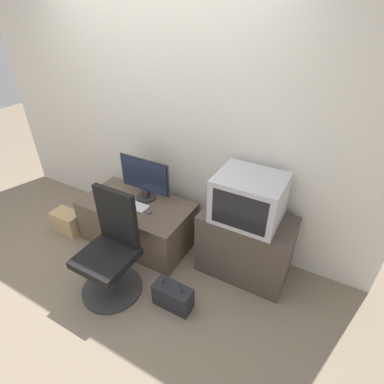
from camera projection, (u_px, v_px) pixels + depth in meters
The scene contains 11 objects.
ground_plane at pixel (87, 299), 2.67m from camera, with size 12.00×12.00×0.00m, color #7F705B.
wall_back at pixel (162, 115), 2.94m from camera, with size 4.40×0.05×2.60m.
desk at pixel (138, 221), 3.22m from camera, with size 1.16×0.63×0.48m.
side_stand at pixel (245, 245), 2.80m from camera, with size 0.83×0.46×0.65m.
main_monitor at pixel (145, 179), 3.05m from camera, with size 0.58×0.21×0.46m.
keyboard at pixel (133, 205), 3.05m from camera, with size 0.32×0.13×0.01m.
mouse at pixel (149, 212), 2.95m from camera, with size 0.06×0.04×0.03m.
crt_tv at pixel (249, 198), 2.51m from camera, with size 0.56×0.47×0.41m.
office_chair at pixel (111, 254), 2.60m from camera, with size 0.54×0.54×0.98m.
cardboard_box_lower at pixel (68, 222), 3.39m from camera, with size 0.34×0.20×0.26m.
handbag at pixel (173, 296), 2.56m from camera, with size 0.34×0.16×0.33m.
Camera 1 is at (1.66, -1.06, 2.25)m, focal length 28.00 mm.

